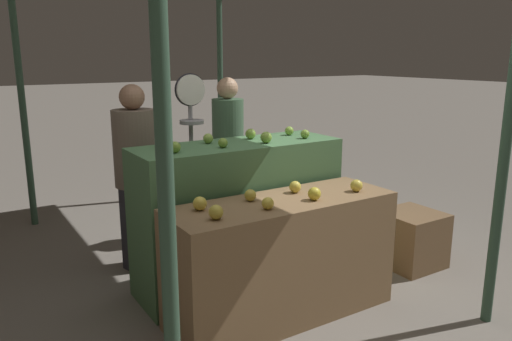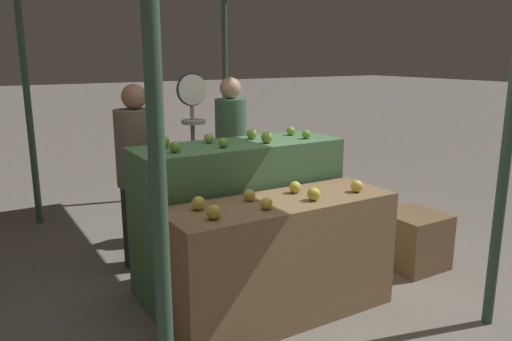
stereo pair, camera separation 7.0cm
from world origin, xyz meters
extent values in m
plane|color=gray|center=(0.00, 0.00, 0.00)|extent=(60.00, 60.00, 0.00)
cylinder|color=#33513D|center=(-1.16, -0.83, 1.25)|extent=(0.07, 0.07, 2.51)
cylinder|color=#33513D|center=(1.16, -0.83, 1.25)|extent=(0.07, 0.07, 2.51)
cylinder|color=#33513D|center=(-1.16, 3.02, 1.25)|extent=(0.07, 0.07, 2.51)
cylinder|color=#33513D|center=(1.16, 3.02, 1.25)|extent=(0.07, 0.07, 2.51)
cube|color=olive|center=(0.00, 0.00, 0.42)|extent=(1.62, 0.55, 0.85)
cube|color=#4C7A4C|center=(0.00, 0.60, 0.57)|extent=(1.62, 0.55, 1.15)
sphere|color=gold|center=(-0.57, -0.11, 0.89)|extent=(0.09, 0.09, 0.09)
sphere|color=yellow|center=(-0.20, -0.11, 0.89)|extent=(0.08, 0.08, 0.08)
sphere|color=gold|center=(0.18, -0.11, 0.89)|extent=(0.09, 0.09, 0.09)
sphere|color=yellow|center=(0.57, -0.10, 0.89)|extent=(0.09, 0.09, 0.09)
sphere|color=yellow|center=(-0.57, 0.10, 0.89)|extent=(0.09, 0.09, 0.09)
sphere|color=gold|center=(-0.19, 0.10, 0.89)|extent=(0.08, 0.08, 0.08)
sphere|color=yellow|center=(0.18, 0.11, 0.89)|extent=(0.08, 0.08, 0.08)
sphere|color=#7AA338|center=(-0.55, 0.50, 1.19)|extent=(0.08, 0.08, 0.08)
sphere|color=#7AA338|center=(-0.19, 0.49, 1.18)|extent=(0.07, 0.07, 0.07)
sphere|color=#84AD3D|center=(0.18, 0.49, 1.19)|extent=(0.09, 0.09, 0.09)
sphere|color=#7AA338|center=(0.56, 0.50, 1.18)|extent=(0.07, 0.07, 0.07)
sphere|color=#84AD3D|center=(-0.56, 0.72, 1.19)|extent=(0.09, 0.09, 0.09)
sphere|color=#8EB247|center=(-0.20, 0.71, 1.19)|extent=(0.08, 0.08, 0.08)
sphere|color=#84AD3D|center=(0.18, 0.71, 1.19)|extent=(0.08, 0.08, 0.08)
sphere|color=#84AD3D|center=(0.56, 0.70, 1.18)|extent=(0.07, 0.07, 0.07)
cylinder|color=#99999E|center=(-0.12, 1.17, 0.77)|extent=(0.04, 0.04, 1.55)
cylinder|color=black|center=(-0.12, 1.16, 1.52)|extent=(0.27, 0.01, 0.27)
cylinder|color=silver|center=(-0.12, 1.15, 1.52)|extent=(0.25, 0.02, 0.25)
cylinder|color=#99999E|center=(-0.12, 1.15, 1.33)|extent=(0.01, 0.01, 0.14)
cylinder|color=#99999E|center=(-0.12, 1.15, 1.26)|extent=(0.20, 0.20, 0.03)
cube|color=#2D2D38|center=(-0.56, 1.33, 0.37)|extent=(0.30, 0.22, 0.73)
cylinder|color=#756656|center=(-0.56, 1.33, 1.05)|extent=(0.43, 0.43, 0.64)
sphere|color=#936B51|center=(-0.56, 1.33, 1.47)|extent=(0.21, 0.21, 0.21)
cube|color=#2D2D38|center=(0.50, 1.66, 0.37)|extent=(0.26, 0.18, 0.74)
cylinder|color=#476B4C|center=(0.50, 1.66, 1.06)|extent=(0.36, 0.36, 0.64)
sphere|color=tan|center=(0.50, 1.66, 1.48)|extent=(0.21, 0.21, 0.21)
cube|color=brown|center=(1.44, 0.10, 0.24)|extent=(0.48, 0.48, 0.48)
camera|label=1|loc=(-1.88, -2.63, 1.81)|focal=35.00mm
camera|label=2|loc=(-1.82, -2.67, 1.81)|focal=35.00mm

